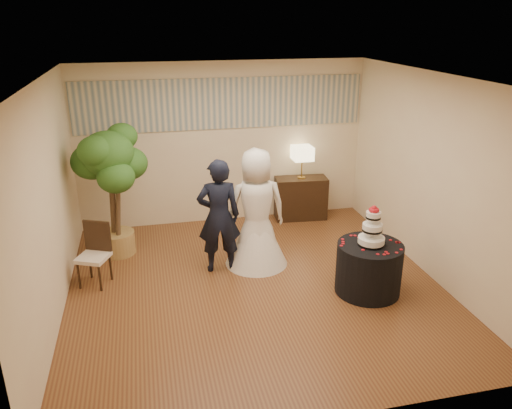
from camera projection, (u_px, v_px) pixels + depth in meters
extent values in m
cube|color=brown|center=(255.00, 286.00, 6.87)|extent=(5.00, 5.00, 0.00)
cube|color=white|center=(255.00, 78.00, 5.87)|extent=(5.00, 5.00, 0.00)
cube|color=beige|center=(223.00, 144.00, 8.64)|extent=(5.00, 0.06, 2.80)
cube|color=beige|center=(323.00, 289.00, 4.09)|extent=(5.00, 0.06, 2.80)
cube|color=beige|center=(48.00, 206.00, 5.84)|extent=(0.06, 5.00, 2.80)
cube|color=beige|center=(432.00, 177.00, 6.89)|extent=(0.06, 5.00, 2.80)
cube|color=#A2A494|center=(223.00, 104.00, 8.37)|extent=(4.90, 0.02, 0.85)
imported|color=black|center=(219.00, 216.00, 7.04)|extent=(0.63, 0.44, 1.68)
imported|color=white|center=(256.00, 208.00, 7.20)|extent=(0.93, 0.93, 1.77)
cylinder|color=black|center=(369.00, 268.00, 6.63)|extent=(1.02, 1.02, 0.69)
cube|color=black|center=(301.00, 198.00, 9.05)|extent=(0.95, 0.49, 0.77)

